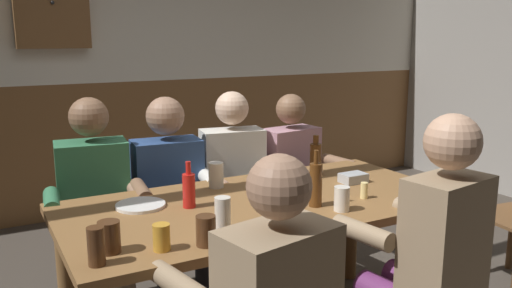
# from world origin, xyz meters

# --- Properties ---
(back_wall_wainscot) EXTENTS (6.70, 0.12, 1.15)m
(back_wall_wainscot) POSITION_xyz_m (0.00, 2.45, 0.58)
(back_wall_wainscot) COLOR brown
(back_wall_wainscot) RESTS_ON ground_plane
(dining_table) EXTENTS (1.91, 0.95, 0.77)m
(dining_table) POSITION_xyz_m (0.00, -0.06, 0.67)
(dining_table) COLOR brown
(dining_table) RESTS_ON ground_plane
(person_0) EXTENTS (0.55, 0.57, 1.23)m
(person_0) POSITION_xyz_m (-0.65, 0.64, 0.68)
(person_0) COLOR #33724C
(person_0) RESTS_ON ground_plane
(person_1) EXTENTS (0.56, 0.55, 1.21)m
(person_1) POSITION_xyz_m (-0.22, 0.64, 0.67)
(person_1) COLOR #2D4C84
(person_1) RESTS_ON ground_plane
(person_2) EXTENTS (0.56, 0.56, 1.22)m
(person_2) POSITION_xyz_m (0.20, 0.63, 0.67)
(person_2) COLOR silver
(person_2) RESTS_ON ground_plane
(person_3) EXTENTS (0.55, 0.53, 1.18)m
(person_3) POSITION_xyz_m (0.65, 0.63, 0.64)
(person_3) COLOR #B78493
(person_3) RESTS_ON ground_plane
(person_5) EXTENTS (0.52, 0.55, 1.27)m
(person_5) POSITION_xyz_m (0.37, -0.77, 0.69)
(person_5) COLOR #997F60
(person_5) RESTS_ON ground_plane
(table_candle) EXTENTS (0.04, 0.04, 0.08)m
(table_candle) POSITION_xyz_m (0.45, -0.27, 0.81)
(table_candle) COLOR #F9E08C
(table_candle) RESTS_ON dining_table
(condiment_caddy) EXTENTS (0.14, 0.10, 0.05)m
(condiment_caddy) POSITION_xyz_m (0.59, -0.01, 0.79)
(condiment_caddy) COLOR #B2B7BC
(condiment_caddy) RESTS_ON dining_table
(plate_0) EXTENTS (0.22, 0.22, 0.01)m
(plate_0) POSITION_xyz_m (0.71, -0.43, 0.77)
(plate_0) COLOR white
(plate_0) RESTS_ON dining_table
(plate_1) EXTENTS (0.23, 0.23, 0.01)m
(plate_1) POSITION_xyz_m (-0.55, 0.13, 0.77)
(plate_1) COLOR white
(plate_1) RESTS_ON dining_table
(bottle_0) EXTENTS (0.06, 0.06, 0.22)m
(bottle_0) POSITION_xyz_m (-0.35, 0.02, 0.85)
(bottle_0) COLOR red
(bottle_0) RESTS_ON dining_table
(bottle_1) EXTENTS (0.07, 0.07, 0.23)m
(bottle_1) POSITION_xyz_m (0.50, 0.21, 0.86)
(bottle_1) COLOR #593314
(bottle_1) RESTS_ON dining_table
(bottle_2) EXTENTS (0.06, 0.06, 0.27)m
(bottle_2) POSITION_xyz_m (0.18, -0.25, 0.87)
(bottle_2) COLOR #593314
(bottle_2) RESTS_ON dining_table
(pint_glass_0) EXTENTS (0.07, 0.07, 0.11)m
(pint_glass_0) POSITION_xyz_m (0.24, -0.36, 0.82)
(pint_glass_0) COLOR white
(pint_glass_0) RESTS_ON dining_table
(pint_glass_1) EXTENTS (0.06, 0.06, 0.16)m
(pint_glass_1) POSITION_xyz_m (-0.36, -0.37, 0.84)
(pint_glass_1) COLOR white
(pint_glass_1) RESTS_ON dining_table
(pint_glass_2) EXTENTS (0.08, 0.08, 0.13)m
(pint_glass_2) POSITION_xyz_m (-0.10, 0.26, 0.83)
(pint_glass_2) COLOR white
(pint_glass_2) RESTS_ON dining_table
(pint_glass_3) EXTENTS (0.06, 0.06, 0.14)m
(pint_glass_3) POSITION_xyz_m (-0.87, -0.42, 0.84)
(pint_glass_3) COLOR #4C2D19
(pint_glass_3) RESTS_ON dining_table
(pint_glass_4) EXTENTS (0.08, 0.08, 0.12)m
(pint_glass_4) POSITION_xyz_m (-0.80, -0.33, 0.83)
(pint_glass_4) COLOR #4C2D19
(pint_glass_4) RESTS_ON dining_table
(pint_glass_5) EXTENTS (0.07, 0.07, 0.10)m
(pint_glass_5) POSITION_xyz_m (-0.63, -0.40, 0.82)
(pint_glass_5) COLOR gold
(pint_glass_5) RESTS_ON dining_table
(pint_glass_6) EXTENTS (0.08, 0.08, 0.12)m
(pint_glass_6) POSITION_xyz_m (-0.46, -0.44, 0.83)
(pint_glass_6) COLOR #4C2D19
(pint_glass_6) RESTS_ON dining_table
(wall_dart_cabinet) EXTENTS (0.56, 0.15, 0.70)m
(wall_dart_cabinet) POSITION_xyz_m (-0.56, 2.32, 1.80)
(wall_dart_cabinet) COLOR brown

